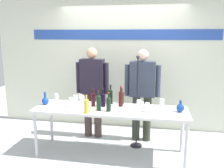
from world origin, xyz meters
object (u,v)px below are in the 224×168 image
Objects in this scene: decanter_blue_left at (45,101)px; wine_glass_left_1 at (75,98)px; wine_glass_right_2 at (139,103)px; display_table at (110,112)px; wine_glass_left_2 at (56,96)px; wine_glass_left_3 at (71,100)px; presenter_left at (92,87)px; wine_bottle_3 at (103,99)px; wine_bottle_4 at (109,103)px; wine_bottle_7 at (122,97)px; wine_bottle_1 at (99,102)px; wine_glass_left_0 at (80,97)px; wine_glass_right_5 at (147,105)px; decanter_blue_right at (180,108)px; wine_bottle_5 at (121,98)px; wine_bottle_0 at (93,99)px; wine_glass_right_4 at (162,105)px; wine_glass_right_3 at (142,105)px; presenter_right at (142,89)px; wine_bottle_6 at (86,105)px; wine_glass_right_1 at (145,107)px; wine_glass_left_4 at (83,98)px; microphone_stand at (137,117)px; wine_glass_right_0 at (162,102)px.

decanter_blue_left reaches higher than wine_glass_left_1.
display_table is at bearing -172.04° from wine_glass_right_2.
wine_glass_left_2 is 0.39m from wine_glass_left_3.
wine_bottle_3 is at bearing -59.28° from presenter_left.
wine_glass_left_3 is at bearing -4.89° from decanter_blue_left.
wine_bottle_4 is 0.44m from wine_bottle_7.
wine_bottle_1 is at bearing -11.88° from wine_glass_left_3.
wine_glass_left_1 is at bearing 67.51° from wine_glass_left_3.
wine_bottle_3 reaches higher than wine_bottle_7.
wine_glass_right_5 is (1.14, -0.26, -0.01)m from wine_glass_left_0.
wine_glass_left_3 is (-0.49, 0.10, -0.02)m from wine_bottle_1.
decanter_blue_right reaches higher than wine_glass_right_5.
wine_glass_left_0 is (-0.71, 0.06, -0.03)m from wine_bottle_5.
wine_bottle_0 is 1.10m from wine_glass_right_4.
wine_glass_right_3 is (0.63, -0.15, -0.02)m from wine_bottle_3.
display_table is 1.01m from wine_glass_left_2.
wine_glass_left_0 is 1.38m from wine_glass_right_4.
decanter_blue_right is 0.11× the size of presenter_right.
wine_glass_left_3 is 1.14m from wine_glass_right_3.
wine_bottle_6 is (-1.38, -0.31, 0.06)m from decanter_blue_right.
wine_glass_right_4 reaches higher than wine_glass_right_1.
wine_glass_left_0 is 1.07× the size of wine_glass_right_2.
wine_bottle_5 reaches higher than display_table.
wine_bottle_6 reaches higher than display_table.
wine_bottle_4 is 0.56m from wine_glass_left_4.
wine_bottle_7 reaches higher than wine_glass_right_1.
microphone_stand is at bearing 103.61° from wine_glass_right_3.
microphone_stand reaches higher than decanter_blue_right.
wine_glass_left_0 is 0.42m from wine_glass_left_2.
wine_bottle_4 is 1.95× the size of wine_glass_left_3.
wine_bottle_7 is (0.14, 0.28, 0.18)m from display_table.
presenter_left is 6.08× the size of wine_bottle_6.
wine_glass_right_1 is (0.55, -0.15, 0.16)m from display_table.
display_table is 16.53× the size of wine_glass_right_2.
presenter_left is 0.64m from wine_bottle_3.
presenter_right is at bearing 76.46° from microphone_stand.
display_table is 16.10× the size of wine_glass_left_4.
wine_glass_left_4 is 0.94m from wine_glass_right_2.
display_table is 0.67m from wine_glass_left_3.
wine_bottle_4 is 0.50m from wine_glass_right_3.
wine_glass_right_0 is (-0.27, 0.15, 0.04)m from decanter_blue_right.
wine_glass_right_0 is 1.03× the size of wine_glass_right_2.
wine_glass_left_2 is 1.07× the size of wine_glass_right_1.
wine_glass_right_2 is (0.60, 0.18, -0.03)m from wine_bottle_1.
wine_bottle_4 is 0.64m from wine_glass_left_1.
decanter_blue_right is 0.66× the size of wine_bottle_7.
wine_glass_left_2 is at bearing 172.75° from wine_glass_right_4.
wine_glass_right_0 is at bearing -0.44° from wine_glass_left_2.
wine_glass_right_0 is at bearing 17.37° from wine_glass_right_2.
wine_bottle_7 reaches higher than wine_bottle_6.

